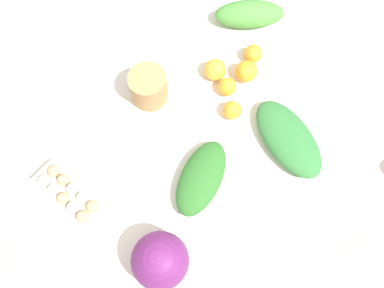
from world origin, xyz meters
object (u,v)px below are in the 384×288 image
at_px(greens_bunch_chard, 201,178).
at_px(orange_0, 215,70).
at_px(cabbage_purple, 160,261).
at_px(greens_bunch_dandelion, 288,139).
at_px(egg_carton, 70,196).
at_px(paper_bag, 149,87).
at_px(orange_2, 232,110).
at_px(greens_bunch_scallion, 249,14).
at_px(orange_1, 227,87).
at_px(orange_3, 246,71).
at_px(orange_4, 253,54).

bearing_deg(greens_bunch_chard, orange_0, -131.10).
height_order(cabbage_purple, greens_bunch_chard, cabbage_purple).
bearing_deg(greens_bunch_dandelion, egg_carton, -18.01).
bearing_deg(paper_bag, orange_0, 166.07).
distance_m(greens_bunch_dandelion, orange_2, 0.22).
xyz_separation_m(greens_bunch_chard, greens_bunch_scallion, (-0.51, -0.43, 0.01)).
xyz_separation_m(greens_bunch_dandelion, orange_2, (0.10, -0.19, -0.00)).
xyz_separation_m(egg_carton, orange_0, (-0.66, -0.12, -0.00)).
height_order(paper_bag, greens_bunch_dandelion, paper_bag).
bearing_deg(greens_bunch_chard, orange_2, -147.64).
xyz_separation_m(orange_1, orange_3, (-0.09, -0.01, 0.01)).
relative_size(orange_2, orange_3, 0.82).
bearing_deg(egg_carton, paper_bag, -81.48).
bearing_deg(orange_3, greens_bunch_chard, 33.86).
distance_m(paper_bag, greens_bunch_scallion, 0.49).
bearing_deg(paper_bag, egg_carton, 24.11).
bearing_deg(orange_2, orange_0, -103.77).
relative_size(greens_bunch_dandelion, orange_0, 3.97).
relative_size(egg_carton, orange_4, 4.03).
height_order(paper_bag, orange_0, paper_bag).
distance_m(egg_carton, orange_2, 0.62).
height_order(paper_bag, orange_3, paper_bag).
bearing_deg(orange_2, paper_bag, -47.67).
bearing_deg(orange_0, orange_1, 88.97).
height_order(paper_bag, orange_1, paper_bag).
height_order(cabbage_purple, orange_0, cabbage_purple).
relative_size(cabbage_purple, orange_0, 2.20).
bearing_deg(orange_1, greens_bunch_dandelion, 101.98).
bearing_deg(orange_3, orange_4, -144.36).
xyz_separation_m(cabbage_purple, orange_4, (-0.68, -0.44, -0.05)).
xyz_separation_m(orange_0, orange_1, (0.00, 0.08, -0.01)).
bearing_deg(orange_2, greens_bunch_scallion, -134.57).
relative_size(orange_0, orange_4, 1.16).
xyz_separation_m(cabbage_purple, orange_2, (-0.48, -0.30, -0.05)).
bearing_deg(orange_0, greens_bunch_chard, 48.90).
bearing_deg(egg_carton, greens_bunch_chard, -130.91).
distance_m(greens_bunch_chard, orange_0, 0.41).
relative_size(paper_bag, orange_0, 1.66).
xyz_separation_m(paper_bag, orange_1, (-0.24, 0.14, -0.03)).
bearing_deg(orange_1, greens_bunch_chard, 40.73).
distance_m(greens_bunch_dandelion, greens_bunch_scallion, 0.51).
relative_size(cabbage_purple, orange_2, 2.66).
bearing_deg(greens_bunch_dandelion, orange_3, -96.42).
xyz_separation_m(greens_bunch_scallion, orange_1, (0.24, 0.20, -0.01)).
relative_size(paper_bag, orange_2, 2.01).
height_order(greens_bunch_dandelion, greens_bunch_scallion, greens_bunch_scallion).
xyz_separation_m(egg_carton, paper_bag, (-0.41, -0.18, 0.02)).
bearing_deg(orange_3, orange_0, -36.56).
xyz_separation_m(egg_carton, greens_bunch_dandelion, (-0.71, 0.23, -0.01)).
xyz_separation_m(greens_bunch_scallion, orange_4, (0.09, 0.14, -0.01)).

